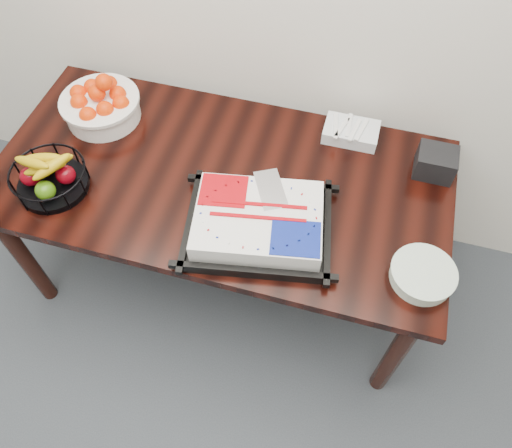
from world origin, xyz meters
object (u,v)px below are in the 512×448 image
(table, at_px, (221,190))
(plate_stack, at_px, (422,275))
(cake_tray, at_px, (258,222))
(fruit_basket, at_px, (49,177))
(napkin_box, at_px, (436,163))
(tangerine_bowl, at_px, (100,101))

(table, relative_size, plate_stack, 8.10)
(table, bearing_deg, cake_tray, -43.75)
(cake_tray, bearing_deg, fruit_basket, -178.41)
(fruit_basket, relative_size, napkin_box, 1.92)
(plate_stack, bearing_deg, table, 162.75)
(cake_tray, height_order, fruit_basket, fruit_basket)
(plate_stack, distance_m, napkin_box, 0.50)
(table, distance_m, plate_stack, 0.85)
(table, xyz_separation_m, plate_stack, (0.80, -0.25, 0.11))
(tangerine_bowl, relative_size, fruit_basket, 1.17)
(fruit_basket, xyz_separation_m, plate_stack, (1.40, -0.02, -0.04))
(table, distance_m, cake_tray, 0.32)
(fruit_basket, height_order, plate_stack, fruit_basket)
(napkin_box, bearing_deg, cake_tray, -142.26)
(napkin_box, bearing_deg, plate_stack, -90.00)
(tangerine_bowl, bearing_deg, table, -17.28)
(table, height_order, cake_tray, cake_tray)
(cake_tray, distance_m, plate_stack, 0.59)
(napkin_box, bearing_deg, table, -162.67)
(plate_stack, bearing_deg, cake_tray, 175.70)
(table, bearing_deg, plate_stack, -17.25)
(plate_stack, xyz_separation_m, napkin_box, (0.00, 0.50, 0.03))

